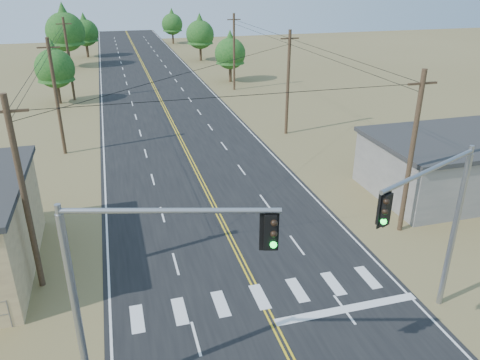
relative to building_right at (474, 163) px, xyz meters
name	(u,v)px	position (x,y,z in m)	size (l,w,h in m)	color
road	(186,150)	(-19.00, 14.00, -1.99)	(15.00, 200.00, 0.02)	black
building_right	(474,163)	(0.00, 0.00, 0.00)	(15.00, 8.00, 4.00)	gray
utility_pole_left_near	(24,196)	(-29.50, -4.00, 3.12)	(1.80, 0.30, 10.00)	#4C3826
utility_pole_left_mid	(56,97)	(-29.50, 16.00, 3.12)	(1.80, 0.30, 10.00)	#4C3826
utility_pole_left_far	(69,59)	(-29.50, 36.00, 3.12)	(1.80, 0.30, 10.00)	#4C3826
utility_pole_right_near	(411,153)	(-8.50, -4.00, 3.12)	(1.80, 0.30, 10.00)	#4C3826
utility_pole_right_mid	(288,82)	(-8.50, 16.00, 3.12)	(1.80, 0.30, 10.00)	#4C3826
utility_pole_right_far	(234,52)	(-8.50, 36.00, 3.12)	(1.80, 0.30, 10.00)	#4C3826
signal_mast_left	(131,276)	(-25.04, -12.55, 3.58)	(6.83, 2.21, 8.22)	gray
signal_mast_right	(438,215)	(-12.41, -11.54, 3.48)	(6.02, 2.93, 8.13)	gray
tree_left_near	(54,64)	(-31.15, 34.71, 2.73)	(4.64, 4.64, 7.74)	#3F2D1E
tree_left_mid	(65,28)	(-31.15, 59.82, 4.46)	(6.33, 6.33, 10.55)	#3F2D1E
tree_left_far	(85,30)	(-28.38, 69.88, 2.99)	(4.90, 4.90, 8.17)	#3F2D1E
tree_right_near	(230,50)	(-7.71, 41.17, 2.53)	(4.45, 4.45, 7.42)	#3F2D1E
tree_right_mid	(200,32)	(-8.34, 60.29, 3.12)	(5.02, 5.02, 8.37)	#3F2D1E
tree_right_far	(172,22)	(-10.00, 84.07, 2.72)	(4.63, 4.63, 7.72)	#3F2D1E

